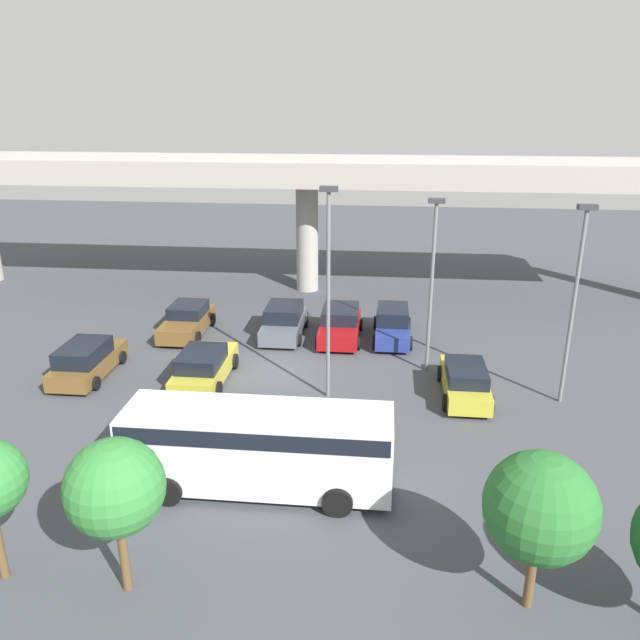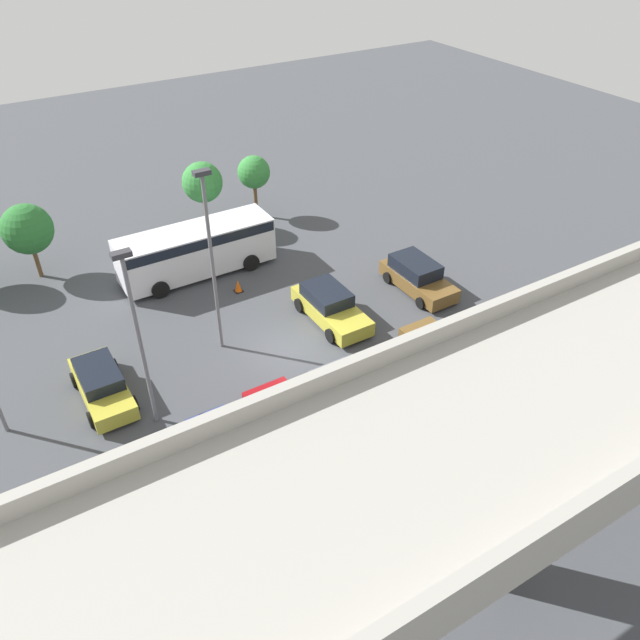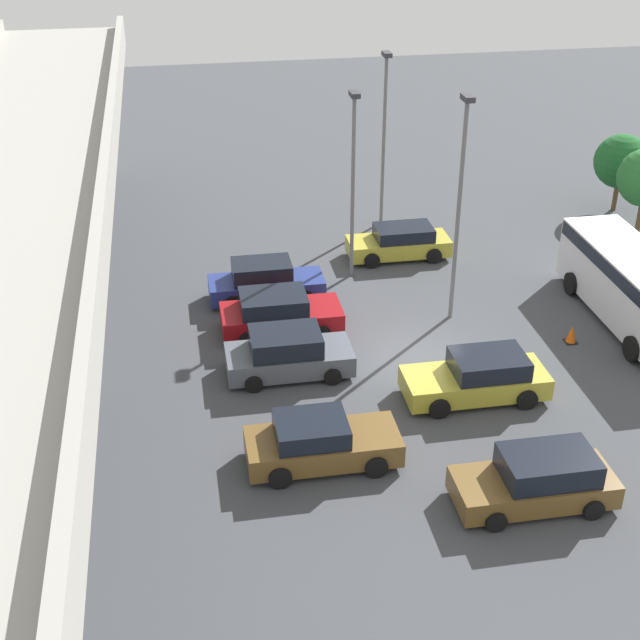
# 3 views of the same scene
# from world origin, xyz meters

# --- Properties ---
(ground_plane) EXTENTS (94.11, 94.11, 0.00)m
(ground_plane) POSITION_xyz_m (0.00, 0.00, 0.00)
(ground_plane) COLOR #424449
(highway_overpass) EXTENTS (45.33, 6.25, 8.39)m
(highway_overpass) POSITION_xyz_m (0.00, 13.29, 6.89)
(highway_overpass) COLOR #9E9B93
(highway_overpass) RESTS_ON ground_plane
(parked_car_0) EXTENTS (2.12, 4.59, 1.64)m
(parked_car_0) POSITION_xyz_m (-8.24, -1.14, 0.77)
(parked_car_0) COLOR brown
(parked_car_0) RESTS_ON ground_plane
(parked_car_1) EXTENTS (2.16, 4.65, 1.56)m
(parked_car_1) POSITION_xyz_m (-5.39, 4.64, 0.73)
(parked_car_1) COLOR brown
(parked_car_1) RESTS_ON ground_plane
(parked_car_2) EXTENTS (2.16, 4.84, 1.60)m
(parked_car_2) POSITION_xyz_m (-2.81, -1.22, 0.76)
(parked_car_2) COLOR gold
(parked_car_2) RESTS_ON ground_plane
(parked_car_3) EXTENTS (2.20, 4.43, 1.65)m
(parked_car_3) POSITION_xyz_m (-0.23, 4.88, 0.78)
(parked_car_3) COLOR #515660
(parked_car_3) RESTS_ON ground_plane
(parked_car_4) EXTENTS (2.24, 4.57, 1.61)m
(parked_car_4) POSITION_xyz_m (2.76, 4.79, 0.77)
(parked_car_4) COLOR maroon
(parked_car_4) RESTS_ON ground_plane
(parked_car_5) EXTENTS (1.97, 4.65, 1.67)m
(parked_car_5) POSITION_xyz_m (5.49, 5.01, 0.78)
(parked_car_5) COLOR navy
(parked_car_5) RESTS_ON ground_plane
(parked_car_6) EXTENTS (2.00, 4.52, 1.46)m
(parked_car_6) POSITION_xyz_m (8.49, -1.40, 0.71)
(parked_car_6) COLOR gold
(parked_car_6) RESTS_ON ground_plane
(shuttle_bus) EXTENTS (8.51, 2.73, 2.72)m
(shuttle_bus) POSITION_xyz_m (1.13, -8.71, 1.63)
(shuttle_bus) COLOR silver
(shuttle_bus) RESTS_ON ground_plane
(lamp_post_near_aisle) EXTENTS (0.70, 0.35, 7.93)m
(lamp_post_near_aisle) POSITION_xyz_m (7.05, 1.10, 4.65)
(lamp_post_near_aisle) COLOR slate
(lamp_post_near_aisle) RESTS_ON ground_plane
(lamp_post_mid_lot) EXTENTS (0.70, 0.35, 8.79)m
(lamp_post_mid_lot) POSITION_xyz_m (2.75, -2.00, 5.10)
(lamp_post_mid_lot) COLOR slate
(lamp_post_mid_lot) RESTS_ON ground_plane
(tree_front_left) EXTENTS (2.04, 2.04, 4.02)m
(tree_front_left) POSITION_xyz_m (-4.79, -13.38, 2.97)
(tree_front_left) COLOR brown
(tree_front_left) RESTS_ON ground_plane
(tree_front_centre) EXTENTS (2.44, 2.44, 4.29)m
(tree_front_centre) POSITION_xyz_m (-1.39, -13.46, 3.05)
(tree_front_centre) COLOR brown
(tree_front_centre) RESTS_ON ground_plane
(tree_front_right) EXTENTS (2.69, 2.69, 4.26)m
(tree_front_right) POSITION_xyz_m (8.75, -12.97, 2.91)
(tree_front_right) COLOR brown
(tree_front_right) RESTS_ON ground_plane
(traffic_cone) EXTENTS (0.44, 0.44, 0.70)m
(traffic_cone) POSITION_xyz_m (0.06, -5.87, 0.33)
(traffic_cone) COLOR black
(traffic_cone) RESTS_ON ground_plane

